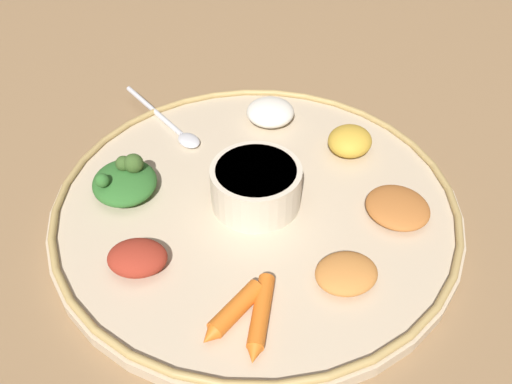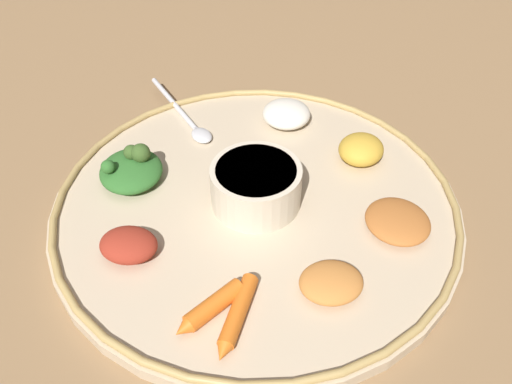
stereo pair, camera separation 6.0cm
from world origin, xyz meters
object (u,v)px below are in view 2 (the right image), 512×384
object	(u,v)px
spoon	(188,119)
carrot_outer	(236,316)
greens_pile	(131,169)
carrot_near_spoon	(210,309)
center_bowl	(256,185)

from	to	relation	value
spoon	carrot_outer	xyz separation A→B (m)	(-0.15, 0.28, 0.00)
spoon	greens_pile	bearing A→B (deg)	79.74
spoon	greens_pile	distance (m)	0.13
greens_pile	carrot_near_spoon	xyz separation A→B (m)	(-0.15, 0.15, -0.01)
carrot_near_spoon	center_bowl	bearing A→B (deg)	-90.91
center_bowl	carrot_near_spoon	world-z (taller)	center_bowl
spoon	carrot_outer	distance (m)	0.32
center_bowl	greens_pile	xyz separation A→B (m)	(0.15, 0.00, -0.01)
center_bowl	spoon	xyz separation A→B (m)	(0.13, -0.13, -0.02)
spoon	carrot_near_spoon	world-z (taller)	carrot_near_spoon
greens_pile	carrot_near_spoon	size ratio (longest dim) A/B	1.36
center_bowl	greens_pile	world-z (taller)	center_bowl
center_bowl	greens_pile	bearing A→B (deg)	0.03
greens_pile	spoon	bearing A→B (deg)	-100.26
greens_pile	carrot_outer	distance (m)	0.23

